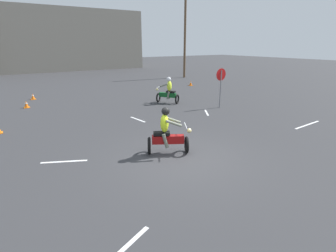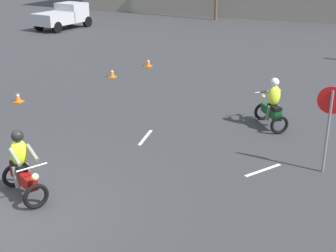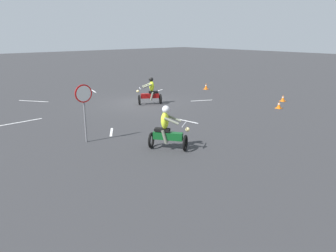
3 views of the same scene
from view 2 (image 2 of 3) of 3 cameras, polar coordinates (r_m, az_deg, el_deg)
The scene contains 10 objects.
ground_plane at distance 11.09m, azimuth -18.43°, elevation -9.85°, with size 120.00×120.00×0.00m, color #333335.
motorcycle_rider_foreground at distance 11.29m, azimuth -17.36°, elevation -4.96°, with size 1.51×1.21×1.66m.
motorcycle_rider_background at distance 15.35m, azimuth 12.59°, elevation 2.42°, with size 1.30×1.49×1.66m.
pickup_truck at distance 34.88m, azimuth -12.64°, elevation 13.00°, with size 2.57×4.39×1.73m.
stop_sign at distance 12.31m, azimuth 19.15°, elevation 1.58°, with size 0.70×0.08×2.30m.
traffic_cone_near_right at distance 18.54m, azimuth -17.83°, elevation 3.36°, with size 0.32×0.32×0.39m.
traffic_cone_mid_left at distance 23.08m, azimuth -2.43°, elevation 7.72°, with size 0.32×0.32×0.40m.
traffic_cone_far_right at distance 21.24m, azimuth -6.84°, elevation 6.43°, with size 0.32×0.32×0.40m.
lane_stripe_ne at distance 12.58m, azimuth 11.53°, elevation -5.28°, with size 0.10×1.25×0.01m, color silver.
lane_stripe_n at distance 14.40m, azimuth -2.76°, elevation -1.39°, with size 0.10×1.24×0.01m, color silver.
Camera 2 is at (6.65, -6.98, 5.48)m, focal length 50.00 mm.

